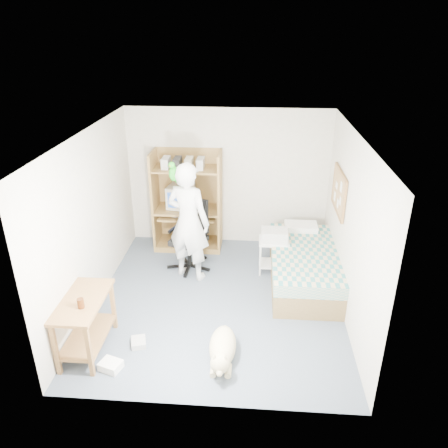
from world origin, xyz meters
name	(u,v)px	position (x,y,z in m)	size (l,w,h in m)	color
floor	(219,300)	(0.00, 0.00, 0.00)	(4.00, 4.00, 0.00)	#4E5A6A
wall_back	(228,178)	(0.00, 2.00, 1.25)	(3.60, 0.02, 2.50)	beige
wall_right	(350,229)	(1.80, 0.00, 1.25)	(0.02, 4.00, 2.50)	beige
wall_left	(91,221)	(-1.80, 0.00, 1.25)	(0.02, 4.00, 2.50)	beige
ceiling	(218,135)	(0.00, 0.00, 2.50)	(3.60, 4.00, 0.02)	white
computer_hutch	(188,204)	(-0.70, 1.74, 0.82)	(1.20, 0.63, 1.80)	brown
bed	(304,266)	(1.30, 0.62, 0.29)	(1.02, 2.02, 0.66)	brown
side_desk	(85,317)	(-1.55, -1.20, 0.49)	(0.50, 1.00, 0.75)	brown
corkboard	(339,192)	(1.77, 0.90, 1.45)	(0.04, 0.94, 0.66)	olive
office_chair	(191,244)	(-0.55, 0.98, 0.42)	(0.67, 0.68, 1.16)	black
person	(188,222)	(-0.53, 0.67, 0.97)	(0.70, 0.46, 1.93)	silver
parrot	(173,172)	(-0.73, 0.69, 1.77)	(0.14, 0.24, 0.39)	#1A8D14
dog	(222,348)	(0.16, -1.27, 0.17)	(0.33, 1.03, 0.39)	#C5B584
printer_cart	(274,251)	(0.83, 0.91, 0.39)	(0.49, 0.39, 0.58)	silver
printer	(274,235)	(0.83, 0.91, 0.67)	(0.42, 0.32, 0.18)	#B6B5B1
crt_monitor	(181,196)	(-0.83, 1.75, 0.97)	(0.49, 0.50, 0.40)	beige
keyboard	(185,216)	(-0.73, 1.58, 0.67)	(0.45, 0.16, 0.03)	beige
pencil_cup	(206,207)	(-0.36, 1.65, 0.82)	(0.08, 0.08, 0.12)	gold
drink_glass	(81,303)	(-1.50, -1.36, 0.81)	(0.08, 0.08, 0.12)	#421F0A
floor_box_a	(111,365)	(-1.17, -1.53, 0.05)	(0.25, 0.20, 0.10)	white
floor_box_b	(139,342)	(-0.94, -1.08, 0.04)	(0.18, 0.22, 0.08)	#A9A9A4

